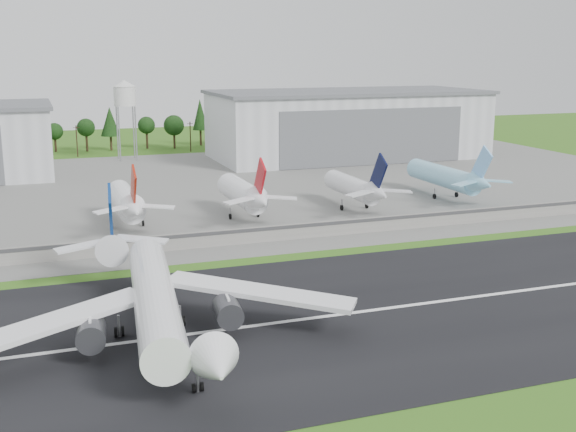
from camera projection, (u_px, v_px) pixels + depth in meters
name	position (u px, v px, depth m)	size (l,w,h in m)	color
ground	(341.00, 343.00, 100.22)	(600.00, 600.00, 0.00)	#345B15
runway	(315.00, 318.00, 109.38)	(320.00, 60.00, 0.10)	black
runway_centerline	(315.00, 318.00, 109.37)	(220.00, 1.00, 0.02)	white
apron	(175.00, 190.00, 210.33)	(320.00, 150.00, 0.10)	slate
blast_fence	(235.00, 237.00, 150.27)	(240.00, 0.61, 3.50)	gray
hangar_east	(347.00, 124.00, 273.38)	(102.00, 47.00, 25.20)	silver
water_tower	(125.00, 93.00, 262.86)	(8.40, 8.40, 29.40)	#99999E
utility_poles	(136.00, 154.00, 283.76)	(230.00, 3.00, 12.00)	black
treeline	(131.00, 149.00, 297.52)	(320.00, 16.00, 22.00)	black
main_airliner	(156.00, 307.00, 100.02)	(56.96, 59.27, 18.17)	white
parked_jet_red_a	(127.00, 202.00, 162.84)	(7.36, 31.29, 16.74)	white
parked_jet_red_b	(246.00, 194.00, 171.96)	(7.36, 31.29, 16.79)	white
parked_jet_navy	(357.00, 188.00, 181.61)	(7.36, 31.29, 16.43)	silver
parked_jet_skyblue	(449.00, 177.00, 196.03)	(7.36, 37.29, 16.67)	#89CDEC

